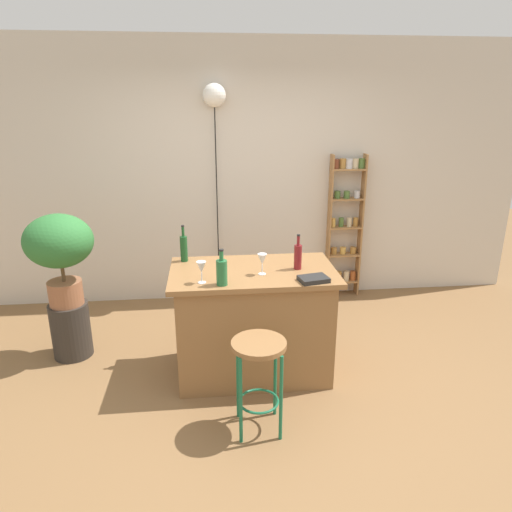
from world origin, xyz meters
The scene contains 14 objects.
ground centered at (0.00, 0.00, 0.00)m, with size 12.00×12.00×0.00m, color brown.
back_wall centered at (0.00, 1.95, 1.40)m, with size 6.40×0.10×2.80m, color beige.
kitchen_counter centered at (0.00, 0.30, 0.46)m, with size 1.31×0.76×0.91m.
bar_stool centered at (-0.04, -0.43, 0.51)m, with size 0.37×0.37×0.67m.
spice_shelf centered at (1.19, 1.81, 0.86)m, with size 0.38×0.13×1.62m.
plant_stool centered at (-1.58, 0.72, 0.25)m, with size 0.33×0.33×0.50m, color #2D2823.
potted_plant centered at (-1.58, 0.72, 1.01)m, with size 0.57×0.51×0.80m.
bottle_wine_red centered at (-0.55, 0.57, 1.02)m, with size 0.06×0.06×0.31m.
bottle_olive_oil centered at (0.35, 0.29, 1.01)m, with size 0.06×0.06×0.28m.
bottle_spirits_clear centered at (-0.25, 0.02, 1.01)m, with size 0.08×0.08×0.27m.
wine_glass_left centered at (0.06, 0.20, 1.02)m, with size 0.07×0.07×0.16m.
wine_glass_center centered at (-0.40, 0.07, 1.02)m, with size 0.07×0.07×0.16m.
cookbook centered at (0.42, 0.01, 0.92)m, with size 0.21×0.15×0.04m, color black.
pendant_globe_light centered at (-0.24, 1.84, 2.19)m, with size 0.24×0.24×2.34m.
Camera 1 is at (-0.34, -3.12, 2.18)m, focal length 32.66 mm.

